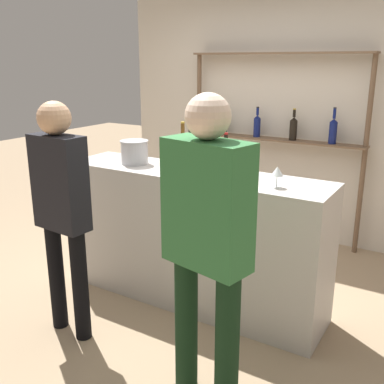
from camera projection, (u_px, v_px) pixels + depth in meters
ground_plane at (192, 299)px, 3.72m from camera, size 16.00×16.00×0.00m
bar_counter at (192, 238)px, 3.57m from camera, size 2.15×0.53×1.09m
back_wall at (282, 108)px, 4.85m from camera, size 3.75×0.12×2.80m
back_shelf at (276, 121)px, 4.73m from camera, size 1.92×0.18×1.98m
counter_bottle_0 at (183, 149)px, 3.55m from camera, size 0.08×0.08×0.36m
counter_bottle_1 at (191, 157)px, 3.30m from camera, size 0.09×0.09×0.33m
counter_bottle_2 at (225, 163)px, 3.12m from camera, size 0.07×0.07×0.34m
wine_glass at (277, 172)px, 2.96m from camera, size 0.08×0.08×0.14m
ice_bucket at (134, 152)px, 3.65m from camera, size 0.23×0.23×0.19m
customer_right at (207, 234)px, 2.35m from camera, size 0.51×0.30×1.75m
customer_left at (61, 202)px, 3.00m from camera, size 0.41×0.22×1.66m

